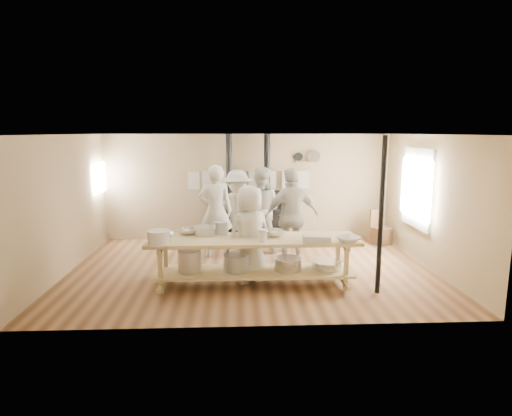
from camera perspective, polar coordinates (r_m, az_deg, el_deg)
The scene contains 24 objects.
ground at distance 8.45m, azimuth -0.60°, elevation -8.14°, with size 7.00×7.00×0.00m, color brown.
room_shell at distance 8.09m, azimuth -0.62°, elevation 2.85°, with size 7.00×7.00×7.00m.
window_right at distance 9.47m, azimuth 20.73°, elevation 2.50°, with size 0.09×1.50×1.65m.
left_opening at distance 10.56m, azimuth -20.13°, elevation 3.81°, with size 0.00×0.90×0.90m.
stove at distance 10.36m, azimuth -1.06°, elevation -1.73°, with size 1.90×0.75×2.60m.
towel_rail at distance 10.48m, azimuth -1.09°, elevation 4.11°, with size 3.00×0.04×0.47m.
back_wall_shelf at distance 10.62m, azimuth 6.87°, elevation 6.57°, with size 0.63×0.14×0.32m.
prep_table at distance 7.44m, azimuth -0.42°, elevation -6.50°, with size 3.60×0.90×0.85m.
support_post at distance 7.20m, azimuth 16.33°, elevation -1.09°, with size 0.08×0.08×2.60m, color black.
cook_far_left at distance 9.08m, azimuth -5.43°, elevation -0.45°, with size 0.72×0.47×1.98m, color beige.
cook_left at distance 9.47m, azimuth 0.55°, elevation -0.22°, with size 0.92×0.72×1.89m, color beige.
cook_center at distance 7.56m, azimuth -0.86°, elevation -3.49°, with size 0.85×0.55×1.74m, color beige.
cook_right at distance 8.53m, azimuth 4.79°, elevation -1.18°, with size 1.15×0.48×1.96m, color beige.
cook_by_window at distance 9.85m, azimuth -2.48°, elevation -0.13°, with size 1.16×0.67×1.80m, color beige.
chair at distance 10.63m, azimuth 16.26°, elevation -3.36°, with size 0.51×0.51×0.83m.
bowl_white_a at distance 7.54m, azimuth -12.26°, elevation -3.56°, with size 0.36×0.36×0.09m, color white.
bowl_steel_a at distance 7.70m, azimuth -8.91°, elevation -3.11°, with size 0.33×0.33×0.10m, color silver.
bowl_white_b at distance 7.25m, azimuth 12.12°, elevation -4.08°, with size 0.39×0.39×0.10m, color white.
bowl_steel_b at distance 7.48m, azimuth 2.55°, elevation -3.37°, with size 0.35×0.35×0.11m, color silver.
roasting_pan at distance 7.22m, azimuth 8.03°, elevation -3.99°, with size 0.46×0.31×0.10m, color #B2B2B7.
mixing_bowl_large at distance 7.67m, azimuth -6.77°, elevation -2.97°, with size 0.44×0.44×0.14m, color silver.
bucket_galv at distance 7.65m, azimuth -4.71°, elevation -2.67°, with size 0.24×0.24×0.22m, color gray.
deep_bowl_enamel at distance 7.11m, azimuth -12.85°, elevation -3.85°, with size 0.36×0.36×0.23m, color white.
pitcher at distance 7.09m, azimuth 0.88°, elevation -3.70°, with size 0.13×0.13×0.21m, color white.
Camera 1 is at (-0.29, -8.02, 2.65)m, focal length 30.00 mm.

